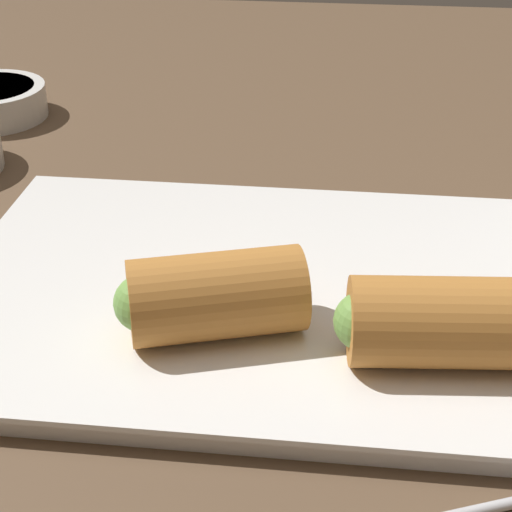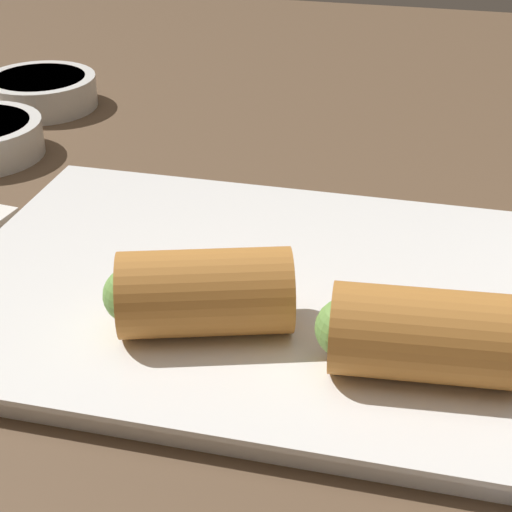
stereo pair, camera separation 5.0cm
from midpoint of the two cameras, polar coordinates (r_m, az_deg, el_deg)
table_surface at (r=49.83cm, az=1.77°, el=-3.25°), size 180.00×140.00×2.00cm
serving_plate at (r=47.35cm, az=3.03°, el=-2.70°), size 33.71×24.86×1.50cm
roll_front_left at (r=40.25cm, az=14.08°, el=-5.20°), size 9.46×5.09×4.34cm
roll_front_right at (r=41.99cm, az=-0.62°, el=-2.59°), size 9.59×6.71×4.34cm
dipping_bowl_far at (r=78.14cm, az=-12.39°, el=10.68°), size 9.74×9.74×2.73cm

